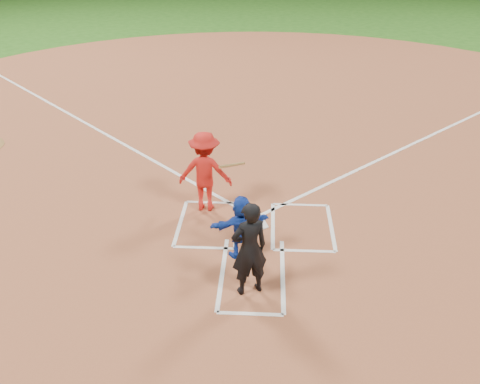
# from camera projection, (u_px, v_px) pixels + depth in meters

# --- Properties ---
(ground) EXTENTS (120.00, 120.00, 0.00)m
(ground) POSITION_uv_depth(u_px,v_px,m) (255.00, 225.00, 11.24)
(ground) COLOR #225515
(ground) RESTS_ON ground
(home_plate_dirt) EXTENTS (28.00, 28.00, 0.01)m
(home_plate_dirt) POSITION_uv_depth(u_px,v_px,m) (261.00, 124.00, 16.53)
(home_plate_dirt) COLOR brown
(home_plate_dirt) RESTS_ON ground
(home_plate) EXTENTS (0.60, 0.60, 0.02)m
(home_plate) POSITION_uv_depth(u_px,v_px,m) (255.00, 225.00, 11.23)
(home_plate) COLOR silver
(home_plate) RESTS_ON home_plate_dirt
(catcher) EXTENTS (1.22, 0.78, 1.26)m
(catcher) POSITION_uv_depth(u_px,v_px,m) (242.00, 227.00, 9.98)
(catcher) COLOR #153AB0
(catcher) RESTS_ON home_plate_dirt
(umpire) EXTENTS (0.75, 0.64, 1.75)m
(umpire) POSITION_uv_depth(u_px,v_px,m) (249.00, 249.00, 8.90)
(umpire) COLOR black
(umpire) RESTS_ON home_plate_dirt
(chalk_markings) EXTENTS (28.35, 17.32, 0.01)m
(chalk_markings) POSITION_uv_depth(u_px,v_px,m) (261.00, 132.00, 15.90)
(chalk_markings) COLOR white
(chalk_markings) RESTS_ON home_plate_dirt
(batter_at_plate) EXTENTS (1.45, 0.87, 1.79)m
(batter_at_plate) POSITION_uv_depth(u_px,v_px,m) (205.00, 172.00, 11.46)
(batter_at_plate) COLOR red
(batter_at_plate) RESTS_ON home_plate_dirt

